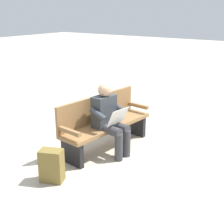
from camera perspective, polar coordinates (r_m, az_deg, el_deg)
The scene contains 4 objects.
ground_plane at distance 5.43m, azimuth -0.91°, elevation -6.56°, with size 40.00×40.00×0.00m, color #B7AD99.
bench_near at distance 5.29m, azimuth -1.51°, elevation -1.84°, with size 1.84×0.67×0.90m.
person_seated at distance 5.00m, azimuth -0.52°, elevation -1.00°, with size 0.60×0.60×1.18m.
backpack at distance 4.43m, azimuth -11.00°, elevation -9.66°, with size 0.33×0.37×0.47m.
Camera 1 is at (3.97, 2.90, 2.30)m, focal length 49.72 mm.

